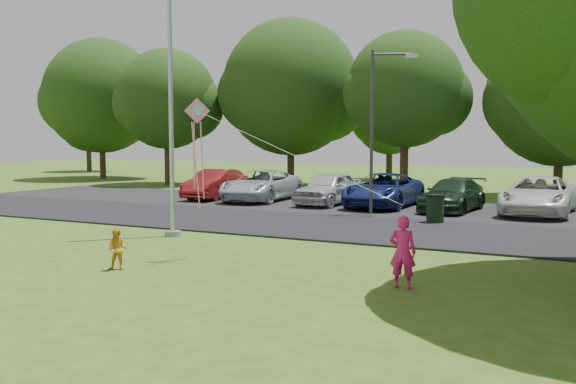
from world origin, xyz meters
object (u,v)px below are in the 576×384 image
at_px(flagpole, 171,99).
at_px(trash_can, 435,209).
at_px(child_yellow, 118,249).
at_px(kite, 200,129).
at_px(woman, 403,252).
at_px(street_lamp, 378,117).

bearing_deg(flagpole, trash_can, 44.81).
xyz_separation_m(trash_can, child_yellow, (-4.47, -11.14, -0.04)).
xyz_separation_m(flagpole, trash_can, (6.48, 6.44, -3.65)).
xyz_separation_m(child_yellow, kite, (0.98, 1.92, 2.73)).
relative_size(woman, child_yellow, 1.54).
bearing_deg(trash_can, flagpole, -135.19).
xyz_separation_m(street_lamp, trash_can, (2.61, -1.44, -3.30)).
relative_size(flagpole, trash_can, 9.73).
distance_m(flagpole, trash_can, 9.84).
distance_m(street_lamp, trash_can, 4.45).
height_order(street_lamp, child_yellow, street_lamp).
bearing_deg(street_lamp, trash_can, -53.51).
bearing_deg(trash_can, kite, -110.80).
bearing_deg(trash_can, child_yellow, -111.89).
bearing_deg(flagpole, kite, -42.96).
distance_m(street_lamp, child_yellow, 13.15).
bearing_deg(trash_can, woman, -79.65).
xyz_separation_m(street_lamp, woman, (4.43, -11.38, -3.08)).
distance_m(trash_can, kite, 10.22).
distance_m(flagpole, child_yellow, 6.30).
bearing_deg(woman, street_lamp, -74.81).
bearing_deg(child_yellow, woman, -16.78).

